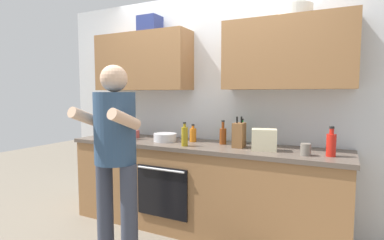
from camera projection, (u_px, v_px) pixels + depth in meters
The scene contains 16 objects.
ground_plane at pixel (199, 229), 3.15m from camera, with size 12.00×12.00×0.00m, color #756B5B.
back_wall_unit at pixel (210, 85), 3.26m from camera, with size 4.00×0.38×2.50m.
counter at pixel (199, 187), 3.11m from camera, with size 2.84×0.67×0.90m.
person_standing at pixel (115, 147), 2.49m from camera, with size 0.49×0.45×1.64m.
bottle_vinegar at pixel (223, 135), 3.04m from camera, with size 0.07×0.07×0.24m.
bottle_soy at pixel (130, 130), 3.38m from camera, with size 0.07×0.07×0.25m.
bottle_oil at pixel (185, 136), 2.94m from camera, with size 0.06×0.06×0.23m.
bottle_soda at pixel (242, 133), 3.06m from camera, with size 0.06×0.06×0.26m.
bottle_juice at pixel (193, 135), 3.20m from camera, with size 0.07×0.07×0.19m.
bottle_hotsauce at pixel (331, 144), 2.45m from camera, with size 0.08×0.08×0.25m.
cup_stoneware at pixel (306, 150), 2.49m from camera, with size 0.09×0.09×0.10m, color slate.
cup_ceramic at pixel (136, 134), 3.49m from camera, with size 0.08×0.08×0.09m, color #BF4C47.
mixing_bowl at pixel (165, 137), 3.22m from camera, with size 0.24×0.24×0.09m, color silver.
knife_block at pixel (239, 135), 2.86m from camera, with size 0.10×0.14×0.29m.
potted_herb at pixel (116, 126), 3.61m from camera, with size 0.14×0.14×0.23m.
grocery_bag_rice at pixel (264, 140), 2.70m from camera, with size 0.22×0.15×0.19m, color beige.
Camera 1 is at (1.30, -2.75, 1.41)m, focal length 28.25 mm.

